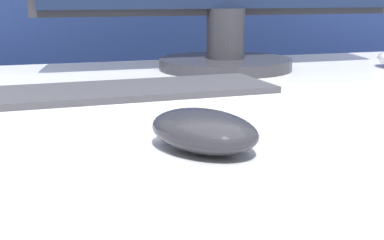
% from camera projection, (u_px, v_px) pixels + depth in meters
% --- Properties ---
extents(partition_panel, '(5.00, 0.03, 1.05)m').
position_uv_depth(partition_panel, '(129.00, 147.00, 1.27)').
color(partition_panel, navy).
rests_on(partition_panel, ground_plane).
extents(computer_mouse_near, '(0.11, 0.13, 0.04)m').
position_uv_depth(computer_mouse_near, '(203.00, 130.00, 0.46)').
color(computer_mouse_near, '#232328').
rests_on(computer_mouse_near, desk).
extents(keyboard, '(0.46, 0.15, 0.02)m').
position_uv_depth(keyboard, '(97.00, 99.00, 0.64)').
color(keyboard, silver).
rests_on(keyboard, desk).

